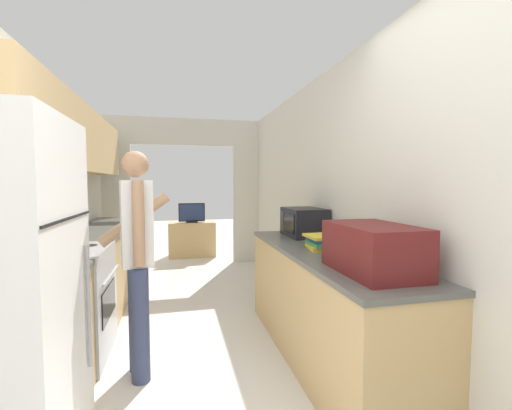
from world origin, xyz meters
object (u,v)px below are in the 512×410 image
at_px(book_stack, 321,242).
at_px(television, 192,213).
at_px(person, 137,257).
at_px(tv_cabinet, 192,239).
at_px(range_oven, 67,304).
at_px(suitcase, 373,249).
at_px(microwave, 304,222).

bearing_deg(book_stack, television, 101.72).
height_order(person, tv_cabinet, person).
bearing_deg(range_oven, tv_cabinet, 72.63).
height_order(range_oven, television, television).
distance_m(suitcase, microwave, 1.41).
height_order(microwave, television, microwave).
distance_m(range_oven, suitcase, 2.38).
distance_m(range_oven, television, 3.83).
relative_size(range_oven, person, 0.62).
relative_size(microwave, television, 1.01).
distance_m(range_oven, book_stack, 2.10).
bearing_deg(television, microwave, -74.27).
distance_m(person, suitcase, 1.62).
bearing_deg(microwave, range_oven, -173.34).
bearing_deg(person, microwave, -79.00).
bearing_deg(book_stack, tv_cabinet, 101.60).
bearing_deg(microwave, person, -157.59).
xyz_separation_m(person, television, (0.56, 4.01, -0.04)).
bearing_deg(range_oven, person, -32.98).
distance_m(suitcase, book_stack, 0.74).
relative_size(person, microwave, 3.30).
relative_size(suitcase, television, 1.28).
relative_size(range_oven, suitcase, 1.63).
height_order(range_oven, book_stack, range_oven).
height_order(range_oven, person, person).
bearing_deg(book_stack, person, 177.97).
height_order(suitcase, television, suitcase).
xyz_separation_m(range_oven, person, (0.59, -0.38, 0.43)).
bearing_deg(microwave, book_stack, -99.33).
bearing_deg(book_stack, suitcase, -89.65).
relative_size(person, book_stack, 5.11).
height_order(suitcase, tv_cabinet, suitcase).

